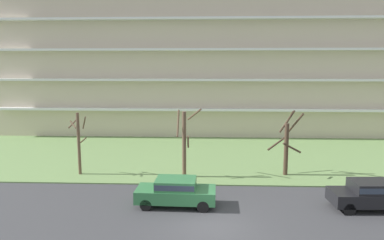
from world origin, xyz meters
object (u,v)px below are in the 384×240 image
(tree_left, at_px, (185,141))
(tree_center, at_px, (287,144))
(sedan_black_near_left, at_px, (372,194))
(tree_far_left, at_px, (79,142))
(sedan_green_center_left, at_px, (176,191))

(tree_left, xyz_separation_m, tree_center, (7.21, 0.80, -0.29))
(tree_center, bearing_deg, tree_left, -173.68)
(tree_center, height_order, sedan_black_near_left, tree_center)
(tree_center, bearing_deg, tree_far_left, -177.93)
(tree_far_left, height_order, tree_left, tree_left)
(tree_left, relative_size, tree_center, 1.05)
(sedan_black_near_left, relative_size, sedan_green_center_left, 1.00)
(tree_far_left, xyz_separation_m, sedan_green_center_left, (7.40, -5.47, -1.57))
(sedan_green_center_left, bearing_deg, tree_far_left, -34.80)
(tree_center, relative_size, sedan_green_center_left, 1.06)
(tree_far_left, bearing_deg, sedan_green_center_left, -36.43)
(sedan_black_near_left, bearing_deg, tree_far_left, -19.00)
(tree_far_left, bearing_deg, tree_left, -2.01)
(tree_far_left, distance_m, sedan_black_near_left, 18.97)
(tree_far_left, relative_size, tree_center, 0.96)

